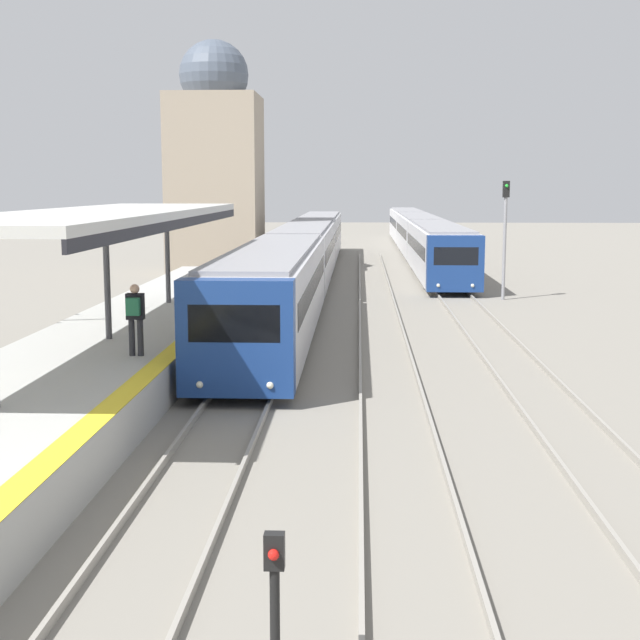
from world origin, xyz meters
The scene contains 7 objects.
platform_canopy centered at (-3.68, 19.03, 4.14)m, with size 4.00×18.09×3.29m.
person_on_platform centered at (-2.44, 16.73, 1.97)m, with size 0.40×0.40×1.66m.
train_near centered at (0.00, 40.92, 1.66)m, with size 2.60×50.53×2.98m.
train_far centered at (6.94, 60.40, 1.60)m, with size 2.51×49.20×2.87m.
signal_post_near centered at (1.90, 4.83, 0.98)m, with size 0.20×0.21×1.56m.
signal_mast_far centered at (8.96, 35.40, 3.21)m, with size 0.28×0.29×5.11m.
distant_domed_building centered at (-5.29, 46.49, 6.03)m, with size 4.93×4.93×12.79m.
Camera 1 is at (2.69, -3.29, 4.86)m, focal length 50.00 mm.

